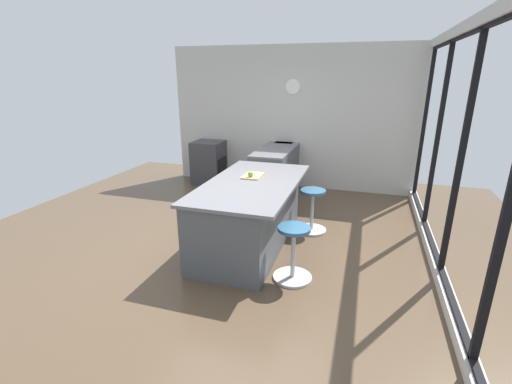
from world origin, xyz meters
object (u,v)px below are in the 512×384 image
(oven_range, at_px, (209,162))
(cutting_board, at_px, (253,176))
(stool_by_window, at_px, (312,212))
(apple_green, at_px, (251,174))
(stool_middle, at_px, (293,255))
(kitchen_island, at_px, (249,213))

(oven_range, xyz_separation_m, cutting_board, (2.26, 1.70, 0.46))
(stool_by_window, relative_size, apple_green, 8.21)
(oven_range, height_order, cutting_board, cutting_board)
(stool_by_window, bearing_deg, stool_middle, 0.00)
(kitchen_island, relative_size, stool_middle, 3.40)
(stool_middle, distance_m, apple_green, 1.30)
(kitchen_island, distance_m, cutting_board, 0.51)
(kitchen_island, distance_m, stool_by_window, 1.02)
(stool_by_window, xyz_separation_m, stool_middle, (1.36, 0.00, 0.00))
(oven_range, relative_size, stool_middle, 1.39)
(cutting_board, xyz_separation_m, apple_green, (0.10, -0.00, 0.05))
(stool_by_window, distance_m, apple_green, 1.13)
(cutting_board, relative_size, apple_green, 4.66)
(kitchen_island, height_order, stool_by_window, kitchen_island)
(stool_middle, xyz_separation_m, apple_green, (-0.83, -0.77, 0.65))
(stool_middle, distance_m, cutting_board, 1.34)
(stool_by_window, height_order, stool_middle, same)
(oven_range, bearing_deg, stool_by_window, 53.41)
(oven_range, xyz_separation_m, apple_green, (2.36, 1.70, 0.50))
(cutting_board, distance_m, apple_green, 0.11)
(kitchen_island, relative_size, stool_by_window, 3.40)
(oven_range, relative_size, apple_green, 11.44)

